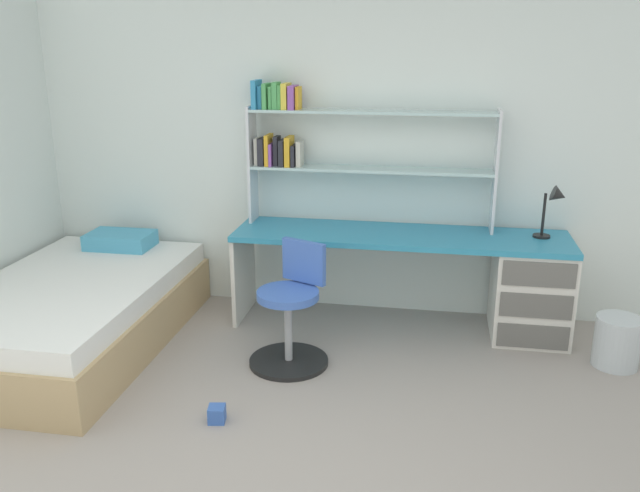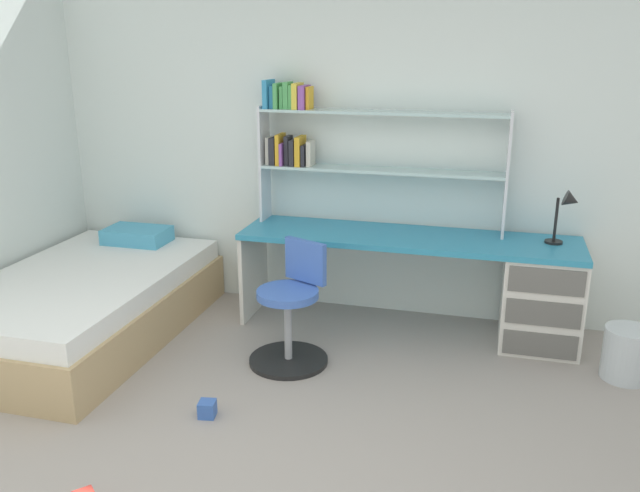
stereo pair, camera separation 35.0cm
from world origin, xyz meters
The scene contains 8 objects.
room_shell centered at (-1.32, 1.33, 1.38)m, with size 6.08×6.39×2.76m.
desk centered at (0.96, 2.37, 0.41)m, with size 2.39×0.60×0.71m.
bookshelf_hutch centered at (-0.23, 2.56, 1.35)m, with size 1.80×0.22×1.05m.
desk_lamp centered at (1.35, 2.42, 0.97)m, with size 0.20×0.17×0.38m.
swivel_chair centered at (-0.34, 1.65, 0.32)m, with size 0.52×0.52×0.80m.
bed_platform centered at (-1.89, 1.65, 0.24)m, with size 1.26×2.07×0.59m.
waste_bin centered at (1.75, 1.97, 0.17)m, with size 0.29×0.29×0.33m, color silver.
toy_block_blue_0 centered at (-0.60, 0.88, 0.05)m, with size 0.09×0.09×0.09m, color #3860B7.
Camera 2 is at (0.87, -2.11, 2.02)m, focal length 36.93 mm.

